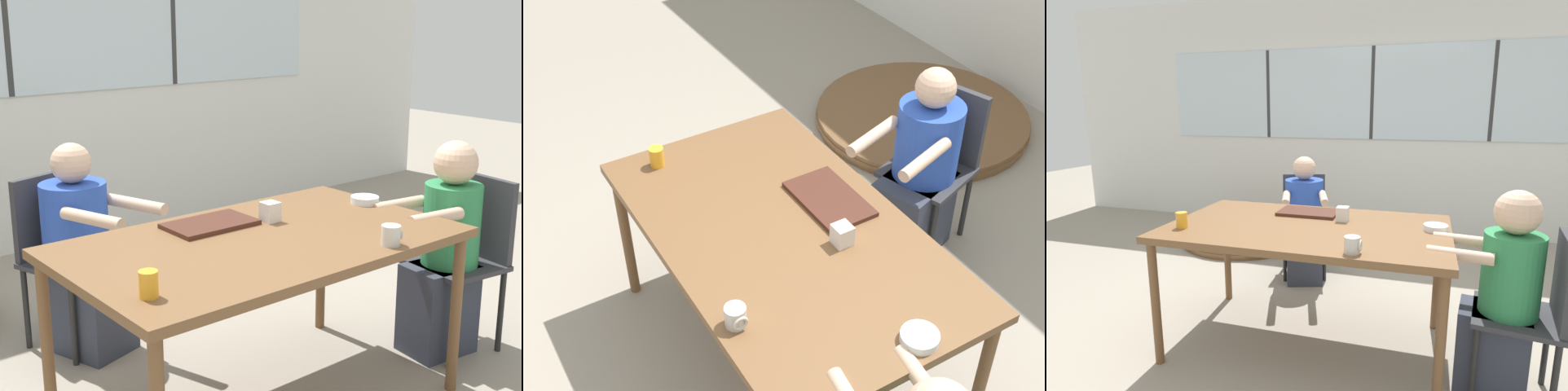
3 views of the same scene
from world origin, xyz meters
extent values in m
plane|color=gray|center=(0.00, 0.00, 0.00)|extent=(16.00, 16.00, 0.00)
cube|color=silver|center=(0.00, 2.71, 1.40)|extent=(8.40, 0.06, 2.80)
cube|color=silver|center=(0.00, 2.67, 1.64)|extent=(5.20, 0.02, 1.06)
cube|color=#333333|center=(-1.30, 2.66, 1.64)|extent=(0.04, 0.01, 1.06)
cube|color=#333333|center=(0.00, 2.66, 1.64)|extent=(0.04, 0.01, 1.06)
cube|color=#333333|center=(1.30, 2.66, 1.64)|extent=(0.04, 0.01, 1.06)
cube|color=brown|center=(0.00, 0.00, 0.76)|extent=(1.64, 0.96, 0.04)
cylinder|color=brown|center=(-0.77, -0.43, 0.37)|extent=(0.05, 0.05, 0.74)
cylinder|color=brown|center=(0.77, -0.43, 0.37)|extent=(0.05, 0.05, 0.74)
cylinder|color=brown|center=(-0.77, 0.43, 0.37)|extent=(0.05, 0.05, 0.74)
cylinder|color=brown|center=(0.77, 0.43, 0.37)|extent=(0.05, 0.05, 0.74)
cube|color=#333338|center=(-0.35, 1.08, 0.45)|extent=(0.50, 0.50, 0.03)
cube|color=#333338|center=(-0.40, 1.25, 0.67)|extent=(0.37, 0.15, 0.42)
cylinder|color=black|center=(-0.13, 0.97, 0.22)|extent=(0.03, 0.03, 0.43)
cylinder|color=black|center=(-0.46, 0.87, 0.22)|extent=(0.03, 0.03, 0.43)
cylinder|color=black|center=(-0.24, 1.30, 0.22)|extent=(0.03, 0.03, 0.43)
cylinder|color=black|center=(-0.56, 1.19, 0.22)|extent=(0.03, 0.03, 0.43)
cube|color=#333338|center=(1.13, -0.16, 0.45)|extent=(0.45, 0.45, 0.03)
cube|color=#333338|center=(1.31, -0.18, 0.67)|extent=(0.09, 0.38, 0.42)
cylinder|color=black|center=(0.94, -0.30, 0.22)|extent=(0.03, 0.03, 0.43)
cylinder|color=black|center=(0.98, 0.04, 0.22)|extent=(0.03, 0.03, 0.43)
cylinder|color=black|center=(1.27, -0.35, 0.22)|extent=(0.03, 0.03, 0.43)
cylinder|color=black|center=(1.32, -0.01, 0.22)|extent=(0.03, 0.03, 0.43)
cube|color=#333847|center=(-0.32, 0.98, 0.23)|extent=(0.40, 0.46, 0.46)
cylinder|color=#284CB7|center=(-0.34, 1.05, 0.66)|extent=(0.33, 0.33, 0.41)
sphere|color=#DBB293|center=(-0.34, 1.05, 0.96)|extent=(0.20, 0.20, 0.20)
cylinder|color=#DBB293|center=(-0.11, 0.83, 0.76)|extent=(0.17, 0.36, 0.06)
cylinder|color=#DBB293|center=(-0.39, 0.73, 0.76)|extent=(0.17, 0.36, 0.06)
cube|color=#333847|center=(1.03, -0.14, 0.23)|extent=(0.37, 0.29, 0.46)
cylinder|color=#2D844C|center=(1.09, -0.15, 0.66)|extent=(0.28, 0.28, 0.41)
sphere|color=#DBB293|center=(1.09, -0.15, 0.97)|extent=(0.21, 0.21, 0.21)
cylinder|color=#DBB293|center=(0.84, -0.24, 0.76)|extent=(0.31, 0.10, 0.06)
cylinder|color=#DBB293|center=(0.87, 0.01, 0.76)|extent=(0.31, 0.10, 0.06)
cube|color=#472319|center=(-0.07, 0.26, 0.79)|extent=(0.38, 0.24, 0.02)
cylinder|color=beige|center=(0.34, -0.40, 0.82)|extent=(0.08, 0.08, 0.08)
torus|color=beige|center=(0.38, -0.40, 0.82)|extent=(0.01, 0.06, 0.06)
cylinder|color=gold|center=(-0.68, -0.26, 0.82)|extent=(0.07, 0.07, 0.09)
cube|color=silver|center=(0.18, 0.16, 0.82)|extent=(0.07, 0.07, 0.09)
cylinder|color=silver|center=(0.73, 0.10, 0.80)|extent=(0.14, 0.14, 0.03)
cylinder|color=brown|center=(-1.27, 1.86, 0.01)|extent=(1.44, 1.44, 0.03)
cylinder|color=brown|center=(-1.27, 1.86, 0.04)|extent=(1.45, 1.45, 0.03)
cylinder|color=brown|center=(-1.27, 1.86, 0.07)|extent=(1.44, 1.44, 0.03)
camera|label=1|loc=(-1.79, -2.20, 1.70)|focal=50.00mm
camera|label=2|loc=(1.90, -1.14, 2.69)|focal=50.00mm
camera|label=3|loc=(0.66, -2.22, 1.45)|focal=28.00mm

